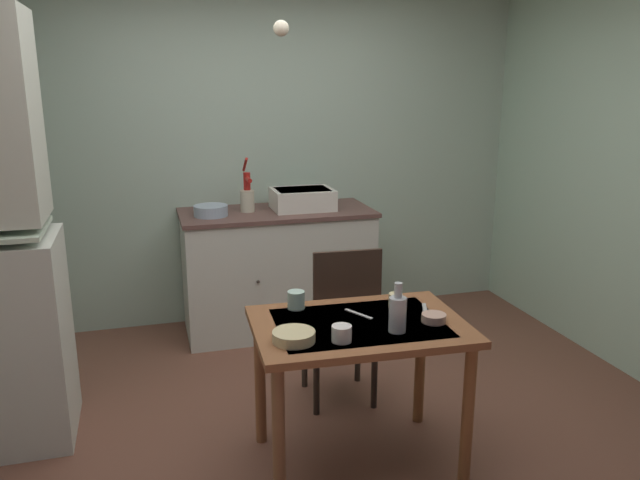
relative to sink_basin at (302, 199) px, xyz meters
name	(u,v)px	position (x,y,z in m)	size (l,w,h in m)	color
ground_plane	(318,436)	(-0.32, -1.53, -0.99)	(5.23, 5.23, 0.00)	brown
wall_back	(250,159)	(-0.32, 0.37, 0.26)	(4.33, 0.10, 2.50)	#B1CBB8
counter_cabinet	(278,270)	(-0.19, 0.00, -0.53)	(1.40, 0.64, 0.91)	silver
sink_basin	(302,199)	(0.00, 0.00, 0.00)	(0.44, 0.34, 0.15)	white
hand_pump	(247,188)	(-0.40, 0.05, 0.09)	(0.05, 0.27, 0.39)	#B21E19
mixing_bowl_counter	(211,211)	(-0.68, -0.05, -0.04)	(0.24, 0.24, 0.08)	#9EB2C6
stoneware_crock	(247,201)	(-0.40, 0.02, 0.00)	(0.10, 0.10, 0.15)	beige
dining_table	(359,345)	(-0.19, -1.79, -0.36)	(1.03, 0.74, 0.74)	brown
chair_far_side	(342,322)	(-0.09, -1.22, -0.49)	(0.42, 0.42, 0.96)	#30261E
serving_bowl_wide	(434,318)	(0.16, -1.88, -0.23)	(0.12, 0.12, 0.04)	tan
soup_bowl_small	(294,336)	(-0.53, -1.91, -0.23)	(0.19, 0.19, 0.05)	beige
teacup_mint	(342,334)	(-0.33, -1.97, -0.22)	(0.09, 0.09, 0.07)	white
teacup_cream	(296,300)	(-0.43, -1.52, -0.21)	(0.09, 0.09, 0.09)	#ADD1C1
mug_dark	(395,301)	(0.05, -1.65, -0.22)	(0.07, 0.07, 0.07)	beige
glass_bottle	(398,313)	(-0.06, -1.94, -0.16)	(0.08, 0.08, 0.23)	#B7BCC1
table_knife	(358,314)	(-0.15, -1.69, -0.25)	(0.17, 0.02, 0.01)	silver
teaspoon_near_bowl	(425,309)	(0.18, -1.72, -0.25)	(0.16, 0.02, 0.01)	beige
pendant_bulb	(281,28)	(-0.41, -1.19, 1.10)	(0.08, 0.08, 0.08)	#F9EFCC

